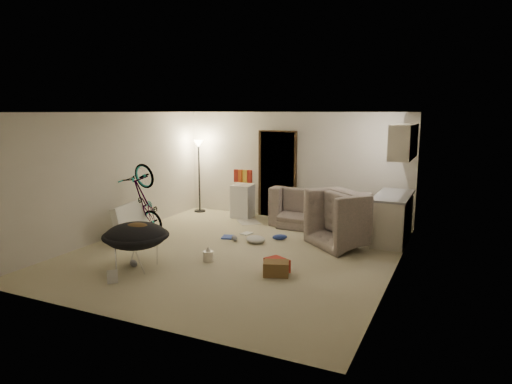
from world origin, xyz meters
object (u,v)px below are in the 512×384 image
at_px(mini_fridge, 243,201).
at_px(drink_case_a, 276,269).
at_px(floor_lamp, 199,160).
at_px(tv_box, 131,221).
at_px(drink_case_b, 277,265).
at_px(bicycle, 145,215).
at_px(armchair, 354,225).
at_px(sofa, 322,213).
at_px(saucer_chair, 136,242).
at_px(kitchen_counter, 392,219).
at_px(juicer, 208,255).

distance_m(mini_fridge, drink_case_a, 4.02).
relative_size(floor_lamp, tv_box, 1.66).
height_order(floor_lamp, mini_fridge, floor_lamp).
bearing_deg(mini_fridge, drink_case_b, -57.24).
distance_m(tv_box, drink_case_a, 3.49).
bearing_deg(drink_case_a, bicycle, 142.13).
bearing_deg(armchair, tv_box, 61.63).
relative_size(sofa, armchair, 1.84).
xyz_separation_m(mini_fridge, drink_case_b, (2.19, -3.16, -0.29)).
bearing_deg(saucer_chair, sofa, 63.44).
xyz_separation_m(kitchen_counter, bicycle, (-4.73, -1.64, -0.04)).
distance_m(floor_lamp, sofa, 3.42).
xyz_separation_m(floor_lamp, juicer, (2.20, -3.28, -1.20)).
distance_m(tv_box, juicer, 2.19).
bearing_deg(drink_case_a, kitchen_counter, 44.99).
relative_size(drink_case_a, drink_case_b, 1.08).
bearing_deg(saucer_chair, kitchen_counter, 44.33).
distance_m(kitchen_counter, drink_case_b, 2.97).
height_order(sofa, juicer, sofa).
xyz_separation_m(mini_fridge, drink_case_a, (2.24, -3.33, -0.28)).
bearing_deg(armchair, juicer, 87.27).
height_order(sofa, tv_box, tv_box).
xyz_separation_m(armchair, mini_fridge, (-2.94, 1.14, 0.01)).
bearing_deg(sofa, bicycle, 33.85).
bearing_deg(sofa, juicer, 71.36).
height_order(armchair, drink_case_a, armchair).
distance_m(bicycle, drink_case_a, 3.60).
xyz_separation_m(drink_case_a, drink_case_b, (-0.05, 0.16, -0.01)).
relative_size(armchair, tv_box, 1.09).
xyz_separation_m(kitchen_counter, armchair, (-0.62, -0.59, -0.05)).
bearing_deg(saucer_chair, mini_fridge, 90.92).
distance_m(bicycle, mini_fridge, 2.49).
distance_m(kitchen_counter, drink_case_a, 3.09).
height_order(drink_case_b, juicer, juicer).
xyz_separation_m(floor_lamp, sofa, (3.26, -0.20, -0.99)).
distance_m(kitchen_counter, sofa, 1.63).
xyz_separation_m(tv_box, drink_case_b, (3.35, -0.54, -0.26)).
height_order(saucer_chair, tv_box, saucer_chair).
distance_m(armchair, bicycle, 4.24).
distance_m(kitchen_counter, bicycle, 5.01).
bearing_deg(mini_fridge, sofa, -4.77).
bearing_deg(drink_case_a, juicer, 154.37).
xyz_separation_m(armchair, bicycle, (-4.11, -1.05, 0.01)).
bearing_deg(tv_box, kitchen_counter, 13.05).
bearing_deg(kitchen_counter, sofa, 163.96).
bearing_deg(floor_lamp, drink_case_a, -44.33).
bearing_deg(drink_case_a, saucer_chair, 176.98).
distance_m(armchair, mini_fridge, 3.16).
relative_size(mini_fridge, tv_box, 0.72).
relative_size(floor_lamp, sofa, 0.83).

